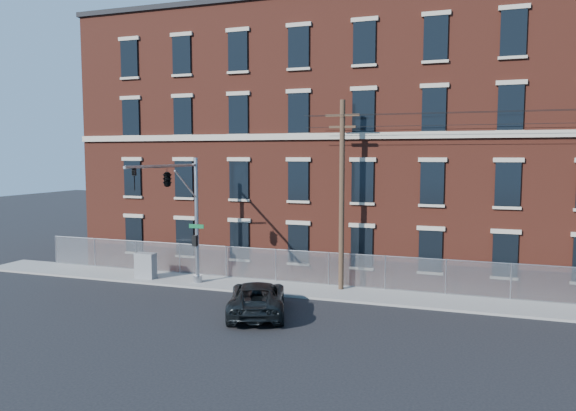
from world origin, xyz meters
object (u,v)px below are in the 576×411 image
(utility_pole_near, at_px, (342,192))
(utility_cabinet, at_px, (146,266))
(traffic_signal_mast, at_px, (175,192))
(pickup_truck, at_px, (257,298))

(utility_pole_near, xyz_separation_m, utility_cabinet, (-11.35, -1.17, -4.48))
(traffic_signal_mast, bearing_deg, utility_cabinet, 146.11)
(traffic_signal_mast, distance_m, pickup_truck, 7.28)
(traffic_signal_mast, height_order, utility_pole_near, utility_pole_near)
(utility_pole_near, bearing_deg, utility_cabinet, -174.13)
(utility_pole_near, bearing_deg, pickup_truck, -117.29)
(traffic_signal_mast, height_order, pickup_truck, traffic_signal_mast)
(traffic_signal_mast, xyz_separation_m, utility_cabinet, (-3.35, 2.25, -4.53))
(traffic_signal_mast, xyz_separation_m, utility_pole_near, (8.00, 3.42, -0.05))
(utility_cabinet, bearing_deg, traffic_signal_mast, -33.76)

